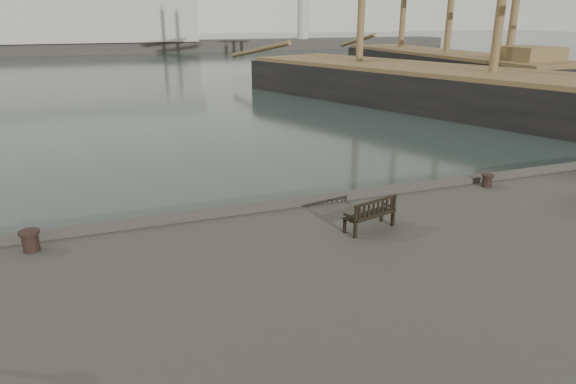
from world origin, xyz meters
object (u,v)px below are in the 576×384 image
at_px(bench, 370,220).
at_px(tall_ship_main, 489,103).
at_px(bollard_left, 30,241).
at_px(bollard_right, 487,181).
at_px(tall_ship_far, 444,73).

distance_m(bench, tall_ship_main, 26.90).
xyz_separation_m(bollard_left, bollard_right, (12.52, 0.07, -0.04)).
bearing_deg(tall_ship_main, bollard_left, -168.41).
bearing_deg(tall_ship_far, tall_ship_main, -115.40).
xyz_separation_m(bench, tall_ship_main, (19.67, 18.32, -1.00)).
bearing_deg(bollard_left, tall_ship_main, 31.57).
distance_m(bench, bollard_right, 5.23).
relative_size(bench, tall_ship_far, 0.04).
bearing_deg(bench, bollard_left, 152.88).
distance_m(tall_ship_main, tall_ship_far, 18.53).
bearing_deg(bench, bollard_right, 3.14).
bearing_deg(tall_ship_main, tall_ship_far, 42.54).
relative_size(bench, bollard_left, 3.08).
distance_m(bollard_left, tall_ship_far, 48.80).
height_order(tall_ship_main, tall_ship_far, tall_ship_main).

